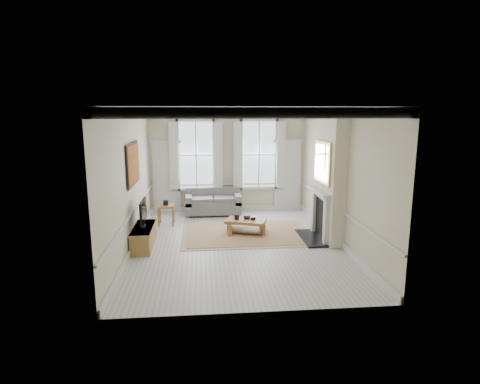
{
  "coord_description": "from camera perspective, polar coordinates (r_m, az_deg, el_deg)",
  "views": [
    {
      "loc": [
        -0.85,
        -9.77,
        3.32
      ],
      "look_at": [
        0.12,
        0.49,
        1.25
      ],
      "focal_mm": 30.0,
      "sensor_mm": 36.0,
      "label": 1
    }
  ],
  "objects": [
    {
      "name": "floor",
      "position": [
        10.35,
        -0.42,
        -7.34
      ],
      "size": [
        7.2,
        7.2,
        0.0
      ],
      "primitive_type": "plane",
      "color": "#B7B5AD",
      "rests_on": "ground"
    },
    {
      "name": "window_right",
      "position": [
        13.53,
        2.7,
        5.32
      ],
      "size": [
        1.26,
        0.2,
        2.2
      ],
      "primitive_type": null,
      "color": "#B2BCC6",
      "rests_on": "back_wall"
    },
    {
      "name": "ceiling",
      "position": [
        9.81,
        -0.45,
        11.83
      ],
      "size": [
        7.2,
        7.2,
        0.0
      ],
      "primitive_type": "plane",
      "rotation": [
        3.14,
        0.0,
        0.0
      ],
      "color": "white",
      "rests_on": "back_wall"
    },
    {
      "name": "bowl",
      "position": [
        11.15,
        1.04,
        -3.66
      ],
      "size": [
        0.27,
        0.27,
        0.05
      ],
      "primitive_type": "imported",
      "rotation": [
        0.0,
        0.0,
        -0.28
      ],
      "color": "black",
      "rests_on": "coffee_table"
    },
    {
      "name": "window_left",
      "position": [
        13.4,
        -6.27,
        5.21
      ],
      "size": [
        1.26,
        0.2,
        2.2
      ],
      "primitive_type": null,
      "color": "#B2BCC6",
      "rests_on": "back_wall"
    },
    {
      "name": "ceramic_pot_a",
      "position": [
        11.06,
        -0.48,
        -3.57
      ],
      "size": [
        0.13,
        0.13,
        0.13
      ],
      "primitive_type": "cylinder",
      "color": "black",
      "rests_on": "coffee_table"
    },
    {
      "name": "coffee_table",
      "position": [
        11.07,
        0.83,
        -4.34
      ],
      "size": [
        1.22,
        0.95,
        0.4
      ],
      "rotation": [
        0.0,
        0.0,
        -0.34
      ],
      "color": "olive",
      "rests_on": "rug"
    },
    {
      "name": "tv",
      "position": [
        10.13,
        -13.59,
        -2.71
      ],
      "size": [
        0.08,
        0.9,
        0.68
      ],
      "color": "black",
      "rests_on": "tv_stand"
    },
    {
      "name": "painting",
      "position": [
        10.29,
        -14.96,
        3.89
      ],
      "size": [
        0.05,
        1.66,
        1.06
      ],
      "primitive_type": "cube",
      "color": "#B7681F",
      "rests_on": "left_wall"
    },
    {
      "name": "back_wall",
      "position": [
        13.5,
        -1.77,
        4.46
      ],
      "size": [
        5.2,
        0.0,
        5.2
      ],
      "primitive_type": "plane",
      "rotation": [
        1.57,
        0.0,
        0.0
      ],
      "color": "beige",
      "rests_on": "floor"
    },
    {
      "name": "side_table",
      "position": [
        12.1,
        -10.48,
        -2.36
      ],
      "size": [
        0.56,
        0.56,
        0.6
      ],
      "rotation": [
        0.0,
        0.0,
        0.16
      ],
      "color": "olive",
      "rests_on": "floor"
    },
    {
      "name": "ceramic_pot_b",
      "position": [
        11.02,
        1.9,
        -3.76
      ],
      "size": [
        0.13,
        0.13,
        0.09
      ],
      "primitive_type": "cylinder",
      "color": "black",
      "rests_on": "coffee_table"
    },
    {
      "name": "left_wall",
      "position": [
        10.06,
        -15.36,
        1.68
      ],
      "size": [
        0.0,
        7.2,
        7.2
      ],
      "primitive_type": "plane",
      "rotation": [
        1.57,
        0.0,
        1.57
      ],
      "color": "beige",
      "rests_on": "floor"
    },
    {
      "name": "rug",
      "position": [
        11.16,
        0.83,
        -5.88
      ],
      "size": [
        3.5,
        2.6,
        0.02
      ],
      "primitive_type": "cube",
      "color": "tan",
      "rests_on": "floor"
    },
    {
      "name": "chimney_breast",
      "position": [
        10.62,
        12.63,
        2.31
      ],
      "size": [
        0.35,
        1.7,
        3.38
      ],
      "primitive_type": "cube",
      "color": "beige",
      "rests_on": "floor"
    },
    {
      "name": "fireplace",
      "position": [
        10.74,
        11.26,
        -2.8
      ],
      "size": [
        0.21,
        1.45,
        1.33
      ],
      "color": "silver",
      "rests_on": "floor"
    },
    {
      "name": "tv_stand",
      "position": [
        10.31,
        -13.55,
        -6.24
      ],
      "size": [
        0.47,
        1.45,
        0.52
      ],
      "primitive_type": "cube",
      "color": "olive",
      "rests_on": "floor"
    },
    {
      "name": "hearth",
      "position": [
        10.88,
        10.11,
        -6.45
      ],
      "size": [
        0.55,
        1.5,
        0.05
      ],
      "primitive_type": "cube",
      "color": "black",
      "rests_on": "floor"
    },
    {
      "name": "sofa",
      "position": [
        13.22,
        -3.81,
        -1.62
      ],
      "size": [
        1.79,
        0.87,
        0.85
      ],
      "color": "slate",
      "rests_on": "floor"
    },
    {
      "name": "mirror",
      "position": [
        10.51,
        11.6,
        4.19
      ],
      "size": [
        0.06,
        1.26,
        1.06
      ],
      "primitive_type": "cube",
      "color": "gold",
      "rests_on": "chimney_breast"
    },
    {
      "name": "door_right",
      "position": [
        13.81,
        6.78,
        2.24
      ],
      "size": [
        0.9,
        0.08,
        2.3
      ],
      "primitive_type": "cube",
      "color": "silver",
      "rests_on": "floor"
    },
    {
      "name": "door_left",
      "position": [
        13.56,
        -10.43,
        1.96
      ],
      "size": [
        0.9,
        0.08,
        2.3
      ],
      "primitive_type": "cube",
      "color": "silver",
      "rests_on": "floor"
    },
    {
      "name": "right_wall",
      "position": [
        10.49,
        13.87,
        2.14
      ],
      "size": [
        0.0,
        7.2,
        7.2
      ],
      "primitive_type": "plane",
      "rotation": [
        1.57,
        0.0,
        -1.57
      ],
      "color": "beige",
      "rests_on": "floor"
    }
  ]
}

